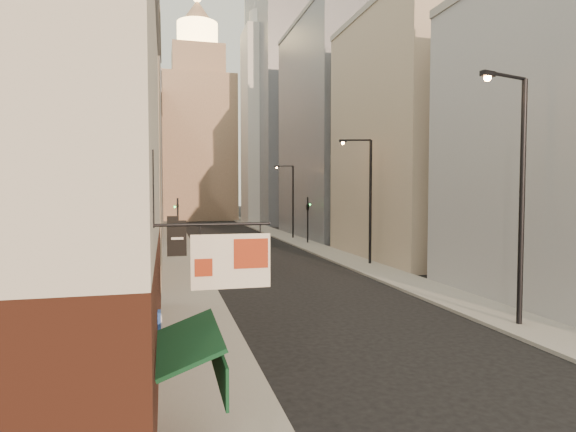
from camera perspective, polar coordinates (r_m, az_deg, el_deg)
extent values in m
cube|color=gray|center=(61.82, -13.20, -2.28)|extent=(3.00, 140.00, 0.15)
cube|color=gray|center=(63.44, -1.37, -2.07)|extent=(3.00, 140.00, 0.15)
cube|color=#57281B|center=(16.29, -25.86, -9.98)|extent=(6.00, 16.00, 4.00)
cube|color=beige|center=(16.09, -26.34, 11.36)|extent=(6.00, 16.00, 8.00)
cylinder|color=black|center=(9.63, -9.15, -0.99)|extent=(2.40, 0.06, 0.06)
cube|color=beige|center=(9.75, -6.77, -5.35)|extent=(1.60, 0.06, 1.10)
cube|color=maroon|center=(9.79, -4.44, -4.42)|extent=(0.70, 0.10, 0.60)
cube|color=maroon|center=(9.71, -10.00, -6.01)|extent=(0.35, 0.10, 0.35)
cube|color=#0C321B|center=(10.23, -11.74, -14.20)|extent=(1.25, 3.00, 0.52)
cube|color=#0C321B|center=(10.42, -8.27, -16.73)|extent=(0.06, 3.00, 0.80)
cube|color=blue|center=(13.20, -15.01, -11.90)|extent=(0.08, 0.40, 0.50)
cube|color=black|center=(20.67, -13.05, -2.60)|extent=(0.80, 0.08, 1.50)
cube|color=black|center=(30.65, -13.50, -1.22)|extent=(0.70, 0.08, 1.30)
cube|color=tan|center=(32.93, -21.92, 6.94)|extent=(8.00, 12.00, 16.00)
cube|color=#9B9BA0|center=(48.95, -19.51, 7.93)|extent=(8.00, 16.00, 20.00)
cube|color=#95755B|center=(66.77, -18.12, 5.27)|extent=(8.00, 18.00, 17.00)
cube|color=gray|center=(86.91, -17.31, 7.00)|extent=(8.00, 20.00, 24.00)
cube|color=tan|center=(41.81, 14.07, 8.90)|extent=(8.00, 16.00, 20.00)
cube|color=gray|center=(60.39, 4.88, 9.95)|extent=(8.00, 20.00, 26.00)
cube|color=gray|center=(90.53, 2.55, 15.28)|extent=(20.00, 22.00, 50.00)
cube|color=#95755B|center=(99.16, -10.56, 7.71)|extent=(14.00, 14.00, 28.00)
cube|color=#95755B|center=(102.03, -10.65, 17.27)|extent=(10.00, 10.00, 6.00)
cylinder|color=#FFCC72|center=(103.54, -10.68, 20.22)|extent=(8.00, 8.00, 5.00)
cone|color=#95755B|center=(104.97, -10.70, 22.56)|extent=(7.00, 7.00, 5.00)
cube|color=silver|center=(87.17, -2.58, 10.42)|extent=(8.00, 8.00, 34.00)
cylinder|color=silver|center=(91.46, -2.61, 21.99)|extent=(6.00, 6.00, 3.00)
sphere|color=#9B9BA0|center=(92.31, -2.61, 23.45)|extent=(4.40, 4.40, 4.40)
cylinder|color=black|center=(21.63, 25.98, 1.21)|extent=(0.22, 0.22, 10.05)
cylinder|color=black|center=(21.20, 24.51, 14.89)|extent=(2.19, 0.71, 0.13)
cube|color=black|center=(20.32, 22.58, 15.30)|extent=(0.66, 0.40, 0.20)
sphere|color=#F98D3E|center=(20.29, 22.57, 14.90)|extent=(0.27, 0.27, 0.27)
cylinder|color=black|center=(36.65, 9.74, 1.52)|extent=(0.21, 0.21, 9.41)
cylinder|color=black|center=(36.71, 8.16, 8.90)|extent=(2.04, 0.71, 0.13)
cube|color=black|center=(36.61, 6.51, 8.84)|extent=(0.62, 0.38, 0.19)
sphere|color=#F98D3E|center=(36.60, 6.51, 8.63)|extent=(0.25, 0.25, 0.25)
cylinder|color=black|center=(56.63, 0.59, 1.61)|extent=(0.19, 0.19, 8.59)
cylinder|color=black|center=(56.75, -0.37, 5.94)|extent=(1.85, 0.69, 0.11)
cube|color=black|center=(56.82, -1.34, 5.89)|extent=(0.56, 0.36, 0.17)
sphere|color=#F98D3E|center=(56.82, -1.34, 5.77)|extent=(0.23, 0.23, 0.23)
cylinder|color=black|center=(44.16, -12.92, -1.15)|extent=(0.16, 0.16, 5.00)
imported|color=black|center=(44.08, -12.95, 1.05)|extent=(0.51, 0.51, 1.23)
sphere|color=#19E533|center=(44.07, -13.27, 1.05)|extent=(0.16, 0.16, 0.16)
cylinder|color=black|center=(51.14, 2.35, -0.54)|extent=(0.16, 0.16, 5.00)
imported|color=black|center=(51.07, 2.35, 1.36)|extent=(0.71, 0.71, 1.25)
sphere|color=#19E533|center=(51.14, 2.62, 1.36)|extent=(0.16, 0.16, 0.16)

